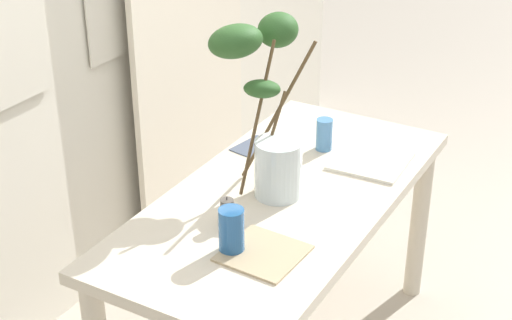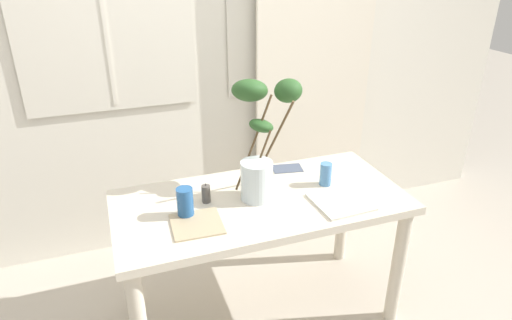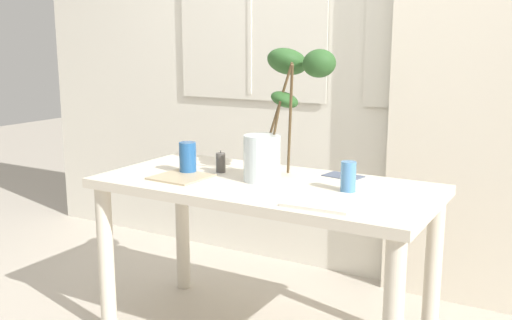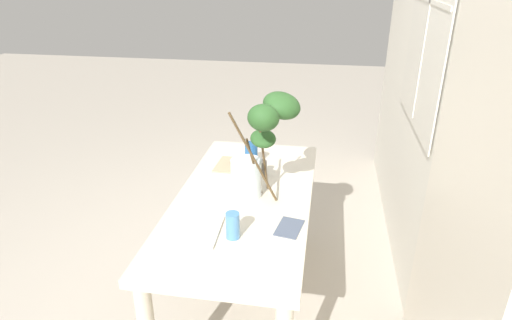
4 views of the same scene
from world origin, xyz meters
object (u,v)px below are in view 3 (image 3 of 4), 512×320
Objects in this scene: plate_square_right at (325,201)px; vase_with_branches at (280,113)px; drinking_glass_blue_left at (188,158)px; plate_square_left at (181,177)px; drinking_glass_blue_right at (348,177)px; pillar_candle at (221,163)px; dining_table at (264,208)px.

vase_with_branches is at bearing 141.60° from plate_square_right.
drinking_glass_blue_left is 0.12m from plate_square_left.
vase_with_branches is at bearing 28.27° from plate_square_left.
drinking_glass_blue_right is (0.77, 0.05, -0.01)m from drinking_glass_blue_left.
drinking_glass_blue_right is 0.54× the size of plate_square_left.
vase_with_branches is 4.83× the size of drinking_glass_blue_right.
drinking_glass_blue_right reaches higher than plate_square_left.
plate_square_right is at bearing -4.23° from plate_square_left.
pillar_candle is at bearing 63.48° from plate_square_left.
plate_square_right is at bearing -94.68° from drinking_glass_blue_right.
dining_table is 0.44m from drinking_glass_blue_left.
drinking_glass_blue_left is 0.15m from pillar_candle.
pillar_candle is at bearing 176.68° from drinking_glass_blue_right.
vase_with_branches is 5.80× the size of pillar_candle.
pillar_candle is (-0.27, 0.06, 0.16)m from dining_table.
vase_with_branches is 0.39m from pillar_candle.
dining_table is at bearing 4.30° from drinking_glass_blue_left.
vase_with_branches is 0.51m from plate_square_right.
vase_with_branches is 2.61× the size of plate_square_left.
dining_table is at bearing -12.95° from pillar_candle.
pillar_candle reaches higher than dining_table.
plate_square_left is 0.88× the size of plate_square_right.
plate_square_right is (-0.02, -0.20, -0.06)m from drinking_glass_blue_right.
drinking_glass_blue_right is 0.75m from plate_square_left.
vase_with_branches is 0.42m from drinking_glass_blue_right.
plate_square_left is (-0.39, -0.21, -0.29)m from vase_with_branches.
drinking_glass_blue_left reaches higher than pillar_candle.
plate_square_right is 2.53× the size of pillar_candle.
drinking_glass_blue_right is (0.35, -0.06, -0.23)m from vase_with_branches.
dining_table is 0.32m from pillar_candle.
dining_table is at bearing 18.71° from plate_square_left.
drinking_glass_blue_left reaches higher than plate_square_left.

